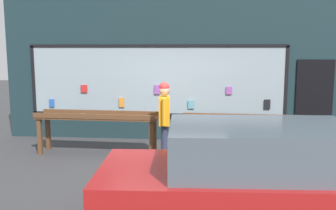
# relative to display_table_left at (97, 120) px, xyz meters

# --- Properties ---
(ground_plane) EXTENTS (40.00, 40.00, 0.00)m
(ground_plane) POSITION_rel_display_table_left_xyz_m (1.64, -0.82, -0.77)
(ground_plane) COLOR #38383A
(shopfront_facade) EXTENTS (8.92, 0.29, 3.77)m
(shopfront_facade) POSITION_rel_display_table_left_xyz_m (1.65, 1.57, 1.09)
(shopfront_facade) COLOR #192D33
(shopfront_facade) RESTS_ON ground_plane
(display_table_left) EXTENTS (2.76, 0.67, 0.95)m
(display_table_left) POSITION_rel_display_table_left_xyz_m (0.00, 0.00, 0.00)
(display_table_left) COLOR brown
(display_table_left) RESTS_ON ground_plane
(display_table_right) EXTENTS (2.76, 0.72, 0.91)m
(display_table_right) POSITION_rel_display_table_left_xyz_m (3.28, 0.00, -0.03)
(display_table_right) COLOR brown
(display_table_right) RESTS_ON ground_plane
(person_browsing) EXTENTS (0.26, 0.66, 1.69)m
(person_browsing) POSITION_rel_display_table_left_xyz_m (1.57, -0.51, 0.22)
(person_browsing) COLOR #2D334C
(person_browsing) RESTS_ON ground_plane
(small_dog) EXTENTS (0.35, 0.51, 0.40)m
(small_dog) POSITION_rel_display_table_left_xyz_m (1.91, -0.73, -0.50)
(small_dog) COLOR white
(small_dog) RESTS_ON ground_plane
(parked_car) EXTENTS (4.20, 2.01, 1.41)m
(parked_car) POSITION_rel_display_table_left_xyz_m (3.10, -3.39, -0.03)
(parked_car) COLOR #A51919
(parked_car) RESTS_ON ground_plane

